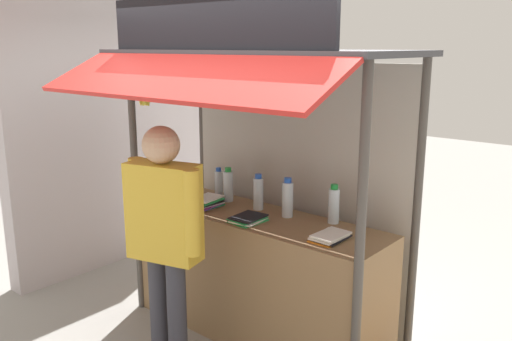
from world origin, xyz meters
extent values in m
plane|color=gray|center=(0.00, 0.00, 0.00)|extent=(20.00, 20.00, 0.00)
cube|color=olive|center=(0.00, 0.00, 0.49)|extent=(2.11, 0.61, 0.98)
cylinder|color=#4C4742|center=(-1.05, -0.31, 1.08)|extent=(0.06, 0.06, 2.17)
cylinder|color=#4C4742|center=(1.05, -0.31, 1.08)|extent=(0.06, 0.06, 2.17)
cylinder|color=#4C4742|center=(-1.05, 0.48, 1.08)|extent=(0.06, 0.06, 2.17)
cylinder|color=#4C4742|center=(1.05, 0.48, 1.08)|extent=(0.06, 0.06, 2.17)
cube|color=#B7B2A8|center=(0.00, 0.48, 1.06)|extent=(2.07, 0.04, 2.12)
cube|color=#3F3F44|center=(0.00, -0.01, 2.19)|extent=(2.31, 0.98, 0.04)
cube|color=red|center=(0.00, -0.75, 2.05)|extent=(2.27, 0.51, 0.26)
cube|color=black|center=(0.00, -0.46, 2.38)|extent=(1.90, 0.04, 0.35)
cylinder|color=#59544C|center=(0.00, -0.41, 2.09)|extent=(2.00, 0.02, 0.02)
cylinder|color=silver|center=(-0.74, 0.10, 1.10)|extent=(0.07, 0.07, 0.23)
cylinder|color=white|center=(-0.74, 0.10, 1.23)|extent=(0.05, 0.05, 0.03)
cylinder|color=silver|center=(0.54, 0.23, 1.11)|extent=(0.08, 0.08, 0.25)
cylinder|color=#198C33|center=(0.54, 0.23, 1.25)|extent=(0.05, 0.05, 0.03)
cylinder|color=silver|center=(0.20, 0.13, 1.11)|extent=(0.08, 0.08, 0.26)
cylinder|color=blue|center=(0.20, 0.13, 1.26)|extent=(0.05, 0.05, 0.04)
cylinder|color=silver|center=(-0.59, 0.21, 1.09)|extent=(0.07, 0.07, 0.22)
cylinder|color=blue|center=(-0.59, 0.21, 1.21)|extent=(0.05, 0.05, 0.03)
cylinder|color=silver|center=(-0.09, 0.13, 1.11)|extent=(0.08, 0.08, 0.25)
cylinder|color=blue|center=(-0.09, 0.13, 1.25)|extent=(0.05, 0.05, 0.03)
cylinder|color=silver|center=(-0.42, 0.15, 1.11)|extent=(0.08, 0.08, 0.25)
cylinder|color=#198C33|center=(-0.42, 0.15, 1.25)|extent=(0.05, 0.05, 0.03)
cube|color=orange|center=(0.70, -0.09, 0.99)|extent=(0.17, 0.25, 0.01)
cube|color=black|center=(0.72, -0.07, 0.99)|extent=(0.17, 0.25, 0.01)
cube|color=white|center=(0.70, -0.08, 1.00)|extent=(0.17, 0.26, 0.01)
cube|color=white|center=(0.71, -0.07, 1.01)|extent=(0.19, 0.27, 0.01)
cube|color=white|center=(0.72, -0.08, 1.02)|extent=(0.18, 0.26, 0.01)
cube|color=green|center=(0.05, -0.15, 0.99)|extent=(0.20, 0.26, 0.01)
cube|color=white|center=(0.05, -0.14, 1.00)|extent=(0.22, 0.27, 0.01)
cube|color=green|center=(0.04, -0.14, 1.00)|extent=(0.21, 0.26, 0.01)
cube|color=black|center=(0.04, -0.13, 1.01)|extent=(0.21, 0.26, 0.01)
cube|color=blue|center=(-0.81, -0.19, 0.98)|extent=(0.19, 0.29, 0.01)
cube|color=orange|center=(-0.81, -0.19, 0.99)|extent=(0.18, 0.29, 0.01)
cube|color=black|center=(-0.82, -0.18, 1.00)|extent=(0.20, 0.30, 0.01)
cube|color=red|center=(-0.82, -0.19, 1.01)|extent=(0.20, 0.30, 0.01)
cube|color=orange|center=(-0.81, -0.18, 1.01)|extent=(0.18, 0.29, 0.01)
cube|color=white|center=(-0.83, -0.18, 1.02)|extent=(0.19, 0.29, 0.01)
cube|color=blue|center=(-0.45, -0.09, 0.99)|extent=(0.18, 0.26, 0.01)
cube|color=green|center=(-0.45, -0.09, 0.99)|extent=(0.19, 0.26, 0.01)
cube|color=purple|center=(-0.44, -0.09, 1.00)|extent=(0.20, 0.27, 0.01)
cube|color=white|center=(-0.46, -0.08, 1.01)|extent=(0.20, 0.27, 0.01)
cube|color=black|center=(-0.45, -0.09, 1.02)|extent=(0.18, 0.26, 0.01)
cube|color=black|center=(-0.45, -0.08, 1.02)|extent=(0.20, 0.27, 0.01)
cube|color=green|center=(-0.44, -0.09, 1.03)|extent=(0.19, 0.26, 0.01)
cube|color=green|center=(-0.44, -0.09, 1.04)|extent=(0.19, 0.26, 0.01)
cube|color=white|center=(-0.45, -0.08, 1.05)|extent=(0.20, 0.27, 0.01)
cylinder|color=#332D23|center=(-0.41, -0.41, 2.03)|extent=(0.01, 0.01, 0.08)
cylinder|color=olive|center=(-0.41, -0.41, 1.97)|extent=(0.04, 0.04, 0.04)
ellipsoid|color=yellow|center=(-0.38, -0.40, 1.90)|extent=(0.04, 0.08, 0.13)
ellipsoid|color=yellow|center=(-0.40, -0.39, 1.90)|extent=(0.08, 0.06, 0.14)
ellipsoid|color=yellow|center=(-0.41, -0.39, 1.90)|extent=(0.07, 0.05, 0.14)
ellipsoid|color=yellow|center=(-0.43, -0.41, 1.90)|extent=(0.04, 0.08, 0.13)
ellipsoid|color=yellow|center=(-0.42, -0.42, 1.90)|extent=(0.08, 0.06, 0.14)
ellipsoid|color=yellow|center=(-0.40, -0.42, 1.90)|extent=(0.06, 0.05, 0.13)
cylinder|color=#332D23|center=(-0.75, -0.41, 2.02)|extent=(0.01, 0.01, 0.11)
cylinder|color=olive|center=(-0.75, -0.41, 1.94)|extent=(0.04, 0.04, 0.04)
ellipsoid|color=yellow|center=(-0.73, -0.41, 1.86)|extent=(0.04, 0.07, 0.15)
ellipsoid|color=yellow|center=(-0.74, -0.39, 1.86)|extent=(0.08, 0.05, 0.15)
ellipsoid|color=yellow|center=(-0.76, -0.40, 1.86)|extent=(0.05, 0.06, 0.15)
ellipsoid|color=yellow|center=(-0.77, -0.42, 1.86)|extent=(0.08, 0.08, 0.16)
ellipsoid|color=yellow|center=(-0.74, -0.43, 1.86)|extent=(0.08, 0.06, 0.15)
cylinder|color=#383842|center=(-0.27, -0.75, 0.41)|extent=(0.13, 0.13, 0.83)
cylinder|color=#383842|center=(-0.08, -0.75, 0.41)|extent=(0.13, 0.13, 0.83)
cube|color=gold|center=(-0.17, -0.75, 1.16)|extent=(0.53, 0.33, 0.66)
cylinder|color=gold|center=(-0.45, -0.75, 1.21)|extent=(0.11, 0.11, 0.56)
cylinder|color=gold|center=(0.10, -0.75, 1.21)|extent=(0.11, 0.11, 0.56)
sphere|color=tan|center=(-0.17, -0.75, 1.61)|extent=(0.25, 0.25, 0.25)
cube|color=#BBB2B6|center=(-2.16, 0.30, 1.53)|extent=(0.20, 2.40, 3.07)
camera|label=1|loc=(2.48, -2.93, 2.24)|focal=37.44mm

